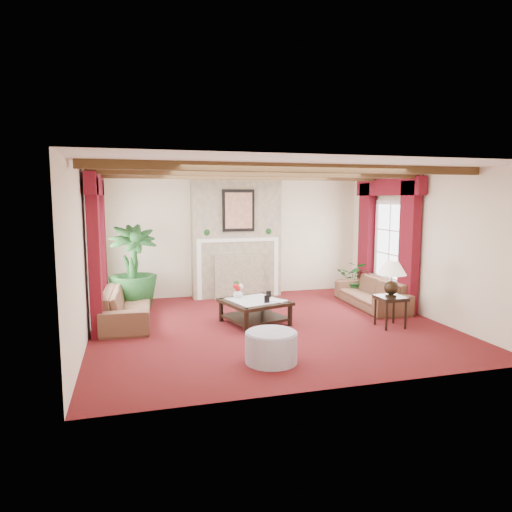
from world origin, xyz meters
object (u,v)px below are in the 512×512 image
object	(u,v)px
sofa_left	(127,300)
coffee_table	(255,312)
sofa_right	(371,288)
ottoman	(271,347)
potted_palm	(133,286)
side_table	(390,312)

from	to	relation	value
sofa_left	coffee_table	distance (m)	2.31
sofa_right	coffee_table	distance (m)	2.72
ottoman	coffee_table	bearing A→B (deg)	81.25
sofa_left	potted_palm	xyz separation A→B (m)	(0.13, 0.98, 0.07)
potted_palm	coffee_table	world-z (taller)	potted_palm
potted_palm	side_table	world-z (taller)	potted_palm
potted_palm	ottoman	bearing A→B (deg)	-63.75
sofa_right	coffee_table	xyz separation A→B (m)	(-2.65, -0.60, -0.18)
sofa_left	side_table	size ratio (longest dim) A/B	3.85
side_table	ottoman	xyz separation A→B (m)	(-2.50, -1.10, -0.06)
sofa_right	side_table	world-z (taller)	sofa_right
side_table	sofa_right	bearing A→B (deg)	72.92
sofa_right	ottoman	xyz separation A→B (m)	(-2.94, -2.53, -0.18)
side_table	ottoman	bearing A→B (deg)	-156.36
potted_palm	sofa_right	bearing A→B (deg)	-12.75
coffee_table	side_table	xyz separation A→B (m)	(2.21, -0.83, 0.06)
sofa_left	ottoman	bearing A→B (deg)	-141.42
potted_palm	ottoman	distance (m)	4.02
ottoman	side_table	bearing A→B (deg)	23.64
side_table	sofa_left	bearing A→B (deg)	160.96
sofa_left	ottoman	size ratio (longest dim) A/B	2.92
sofa_right	potted_palm	bearing A→B (deg)	-100.81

